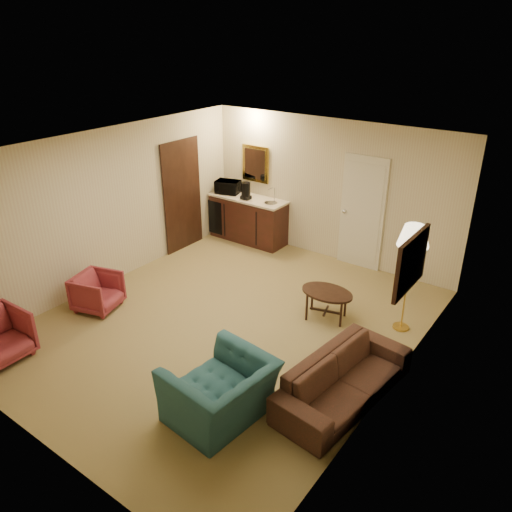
{
  "coord_description": "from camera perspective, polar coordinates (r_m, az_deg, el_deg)",
  "views": [
    {
      "loc": [
        4.07,
        -4.88,
        4.07
      ],
      "look_at": [
        0.16,
        0.5,
        0.96
      ],
      "focal_mm": 35.0,
      "sensor_mm": 36.0,
      "label": 1
    }
  ],
  "objects": [
    {
      "name": "ground",
      "position": [
        7.55,
        -3.26,
        -7.65
      ],
      "size": [
        6.0,
        6.0,
        0.0
      ],
      "primitive_type": "plane",
      "color": "olive",
      "rests_on": "ground"
    },
    {
      "name": "room_walls",
      "position": [
        7.4,
        -0.39,
        6.51
      ],
      "size": [
        5.02,
        6.01,
        2.61
      ],
      "color": "beige",
      "rests_on": "ground"
    },
    {
      "name": "wetbar_cabinet",
      "position": [
        10.17,
        -0.89,
        4.25
      ],
      "size": [
        1.64,
        0.58,
        0.92
      ],
      "primitive_type": "cube",
      "color": "#3A1612",
      "rests_on": "ground"
    },
    {
      "name": "sofa",
      "position": [
        6.06,
        10.11,
        -12.96
      ],
      "size": [
        0.78,
        1.98,
        0.75
      ],
      "primitive_type": "imported",
      "rotation": [
        0.0,
        0.0,
        1.45
      ],
      "color": "black",
      "rests_on": "ground"
    },
    {
      "name": "teal_armchair",
      "position": [
        5.67,
        -4.16,
        -14.27
      ],
      "size": [
        0.82,
        1.17,
        0.96
      ],
      "primitive_type": "imported",
      "rotation": [
        0.0,
        0.0,
        -1.67
      ],
      "color": "#214C53",
      "rests_on": "ground"
    },
    {
      "name": "rose_chair_near",
      "position": [
        8.12,
        -17.69,
        -3.75
      ],
      "size": [
        0.74,
        0.76,
        0.64
      ],
      "primitive_type": "imported",
      "rotation": [
        0.0,
        0.0,
        1.86
      ],
      "color": "maroon",
      "rests_on": "ground"
    },
    {
      "name": "coffee_table",
      "position": [
        7.61,
        8.03,
        -5.53
      ],
      "size": [
        0.91,
        0.73,
        0.46
      ],
      "primitive_type": "cube",
      "rotation": [
        0.0,
        0.0,
        0.27
      ],
      "color": "black",
      "rests_on": "ground"
    },
    {
      "name": "floor_lamp",
      "position": [
        7.33,
        16.95,
        -2.51
      ],
      "size": [
        0.55,
        0.55,
        1.63
      ],
      "primitive_type": "cube",
      "rotation": [
        0.0,
        0.0,
        0.35
      ],
      "color": "gold",
      "rests_on": "ground"
    },
    {
      "name": "waste_bin",
      "position": [
        9.89,
        1.89,
        1.63
      ],
      "size": [
        0.28,
        0.28,
        0.29
      ],
      "primitive_type": "cylinder",
      "rotation": [
        0.0,
        0.0,
        -0.29
      ],
      "color": "black",
      "rests_on": "ground"
    },
    {
      "name": "microwave",
      "position": [
        10.25,
        -3.25,
        8.05
      ],
      "size": [
        0.53,
        0.39,
        0.32
      ],
      "primitive_type": "imported",
      "rotation": [
        0.0,
        0.0,
        0.28
      ],
      "color": "black",
      "rests_on": "wetbar_cabinet"
    },
    {
      "name": "coffee_maker",
      "position": [
        9.88,
        -1.17,
        7.46
      ],
      "size": [
        0.18,
        0.18,
        0.33
      ],
      "primitive_type": "cylinder",
      "rotation": [
        0.0,
        0.0,
        0.02
      ],
      "color": "black",
      "rests_on": "wetbar_cabinet"
    }
  ]
}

